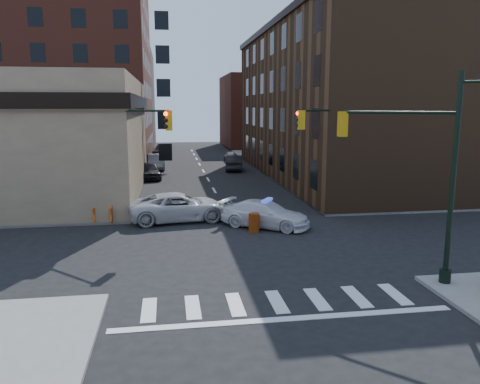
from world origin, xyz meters
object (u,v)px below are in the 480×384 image
object	(u,v)px
parked_car_wfar	(156,162)
barrel_road	(254,223)
pickup	(180,207)
barrel_bank	(153,214)
barricade_nw_a	(104,214)
police_car	(265,214)
pedestrian_b	(49,201)
parked_car_wnear	(150,171)
parked_car_enear	(234,163)
pedestrian_a	(65,199)

from	to	relation	value
parked_car_wfar	barrel_road	distance (m)	28.42
pickup	barrel_bank	xyz separation A→B (m)	(-1.60, -0.35, -0.32)
barricade_nw_a	barrel_road	bearing A→B (deg)	-10.88
barrel_bank	barricade_nw_a	bearing A→B (deg)	177.99
parked_car_wfar	police_car	bearing A→B (deg)	-79.04
police_car	pedestrian_b	size ratio (longest dim) A/B	3.01
police_car	barrel_road	distance (m)	1.35
police_car	parked_car_wnear	size ratio (longest dim) A/B	1.10
police_car	barricade_nw_a	distance (m)	9.53
pickup	barricade_nw_a	bearing A→B (deg)	85.50
parked_car_enear	barricade_nw_a	xyz separation A→B (m)	(-10.87, -22.41, -0.17)
parked_car_wfar	barricade_nw_a	size ratio (longest dim) A/B	3.80
parked_car_wnear	pedestrian_a	size ratio (longest dim) A/B	2.98
pickup	pedestrian_b	bearing A→B (deg)	65.81
pedestrian_b	parked_car_wfar	bearing A→B (deg)	51.63
pickup	parked_car_enear	bearing A→B (deg)	-23.83
barrel_bank	pickup	bearing A→B (deg)	12.21
police_car	parked_car_wnear	world-z (taller)	parked_car_wnear
police_car	pedestrian_a	distance (m)	13.44
police_car	parked_car_enear	distance (m)	24.52
barrel_bank	parked_car_enear	bearing A→B (deg)	70.38
parked_car_wnear	barrel_bank	world-z (taller)	parked_car_wnear
pickup	parked_car_wfar	size ratio (longest dim) A/B	1.22
parked_car_enear	pedestrian_b	world-z (taller)	pedestrian_b
parked_car_enear	pedestrian_b	bearing A→B (deg)	60.29
police_car	barrel_bank	distance (m)	6.75
parked_car_wnear	barrel_road	xyz separation A→B (m)	(6.40, -20.65, -0.27)
police_car	parked_car_wfar	distance (m)	27.61
parked_car_wfar	pedestrian_b	world-z (taller)	pedestrian_b
parked_car_enear	barricade_nw_a	distance (m)	24.91
pickup	pedestrian_a	size ratio (longest dim) A/B	3.88
pedestrian_b	parked_car_enear	bearing A→B (deg)	30.85
pedestrian_b	barrel_bank	world-z (taller)	pedestrian_b
parked_car_wnear	barricade_nw_a	distance (m)	17.68
police_car	parked_car_wfar	bearing A→B (deg)	47.55
pedestrian_b	police_car	bearing A→B (deg)	-42.71
parked_car_wfar	barricade_nw_a	bearing A→B (deg)	-99.08
pickup	pedestrian_a	bearing A→B (deg)	58.12
parked_car_enear	barrel_bank	xyz separation A→B (m)	(-8.03, -22.51, -0.28)
police_car	barrel_road	bearing A→B (deg)	173.59
parked_car_wnear	barrel_road	bearing A→B (deg)	-79.40
pedestrian_b	pedestrian_a	bearing A→B (deg)	26.07
pickup	police_car	bearing A→B (deg)	-123.02
parked_car_wfar	parked_car_enear	distance (m)	8.71
parked_car_wnear	pedestrian_a	world-z (taller)	pedestrian_a
parked_car_wfar	barricade_nw_a	world-z (taller)	parked_car_wfar
pickup	barrel_road	world-z (taller)	pickup
police_car	pickup	xyz separation A→B (m)	(-4.86, 2.30, 0.10)
parked_car_wnear	parked_car_wfar	size ratio (longest dim) A/B	0.94
police_car	parked_car_enear	xyz separation A→B (m)	(1.57, 24.47, 0.06)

